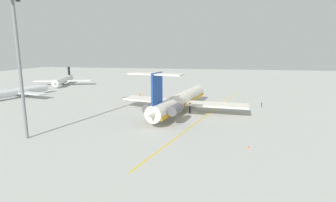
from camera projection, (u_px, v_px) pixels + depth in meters
name	position (u px, v px, depth m)	size (l,w,h in m)	color
ground	(194.00, 112.00, 81.78)	(376.31, 376.31, 0.00)	#ADADA8
main_jetliner	(179.00, 101.00, 81.18)	(46.95, 41.77, 13.74)	silver
airliner_mid_left	(22.00, 91.00, 108.47)	(26.94, 26.87, 8.10)	silver
airliner_mid_right	(63.00, 80.00, 144.35)	(30.59, 30.61, 9.28)	white
ground_crew_near_nose	(159.00, 94.00, 108.06)	(0.29, 0.44, 1.79)	black
ground_crew_near_tail	(157.00, 93.00, 111.76)	(0.29, 0.46, 1.83)	black
ground_crew_portside	(140.00, 94.00, 108.85)	(0.28, 0.45, 1.78)	black
ground_crew_starboard	(262.00, 104.00, 89.43)	(0.38, 0.27, 1.67)	black
safety_cone_nose	(164.00, 96.00, 108.71)	(0.40, 0.40, 0.55)	#EA590F
safety_cone_wingtip	(249.00, 147.00, 52.10)	(0.40, 0.40, 0.55)	#EA590F
taxiway_centreline	(210.00, 113.00, 81.40)	(89.76, 0.36, 0.01)	gold
light_mast	(19.00, 65.00, 54.95)	(4.00, 0.70, 29.82)	slate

